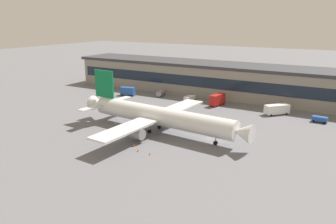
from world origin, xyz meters
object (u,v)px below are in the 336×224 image
pushback_tractor (190,98)px  belt_loader (161,93)px  stair_truck (127,91)px  fuel_truck (277,109)px  follow_me_car (320,119)px  airliner (158,116)px  traffic_cone_0 (150,154)px  traffic_cone_1 (134,145)px  catering_truck (218,99)px  traffic_cone_2 (138,150)px

pushback_tractor → belt_loader: (-14.22, 1.30, 0.10)m
pushback_tractor → stair_truck: bearing=-168.4°
fuel_truck → follow_me_car: bearing=-10.1°
stair_truck → airliner: bearing=-42.6°
follow_me_car → traffic_cone_0: size_ratio=8.10×
traffic_cone_1 → fuel_truck: bearing=62.4°
catering_truck → belt_loader: bearing=173.9°
catering_truck → traffic_cone_0: size_ratio=13.61×
stair_truck → belt_loader: stair_truck is taller
stair_truck → traffic_cone_1: bearing=-51.4°
follow_me_car → traffic_cone_2: 59.07m
fuel_truck → traffic_cone_2: (-21.97, -49.67, -1.55)m
catering_truck → airliner: bearing=-95.4°
fuel_truck → traffic_cone_0: fuel_truck is taller
stair_truck → traffic_cone_0: bearing=-48.3°
pushback_tractor → belt_loader: size_ratio=0.77×
stair_truck → catering_truck: (38.66, 3.89, 0.31)m
stair_truck → fuel_truck: stair_truck is taller
belt_loader → catering_truck: size_ratio=0.89×
stair_truck → follow_me_car: stair_truck is taller
traffic_cone_0 → traffic_cone_1: (-6.33, 2.46, 0.09)m
fuel_truck → traffic_cone_0: (-18.45, -49.85, -1.61)m
traffic_cone_1 → belt_loader: bearing=114.6°
fuel_truck → belt_loader: fuel_truck is taller
traffic_cone_1 → traffic_cone_2: bearing=-39.1°
catering_truck → traffic_cone_1: (-2.91, -48.74, -1.93)m
stair_truck → fuel_truck: (60.53, 2.55, -0.10)m
airliner → follow_me_car: airliner is taller
traffic_cone_0 → traffic_cone_2: size_ratio=0.84×
pushback_tractor → traffic_cone_1: size_ratio=7.13×
airliner → fuel_truck: 43.22m
pushback_tractor → traffic_cone_0: 55.02m
airliner → traffic_cone_1: bearing=-87.5°
belt_loader → follow_me_car: size_ratio=1.49×
stair_truck → traffic_cone_1: 57.38m
fuel_truck → follow_me_car: size_ratio=1.80×
stair_truck → traffic_cone_0: (42.08, -47.31, -1.70)m
airliner → catering_truck: size_ratio=7.13×
traffic_cone_0 → traffic_cone_1: 6.79m
stair_truck → traffic_cone_2: stair_truck is taller
traffic_cone_0 → traffic_cone_2: (-3.52, 0.18, 0.05)m
fuel_truck → traffic_cone_1: bearing=-117.6°
stair_truck → traffic_cone_0: stair_truck is taller
fuel_truck → airliner: bearing=-125.9°
traffic_cone_2 → traffic_cone_0: bearing=-3.0°
traffic_cone_1 → traffic_cone_2: size_ratio=1.11×
stair_truck → pushback_tractor: bearing=11.6°
stair_truck → pushback_tractor: stair_truck is taller
catering_truck → traffic_cone_2: bearing=-90.1°
traffic_cone_0 → airliner: bearing=114.7°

